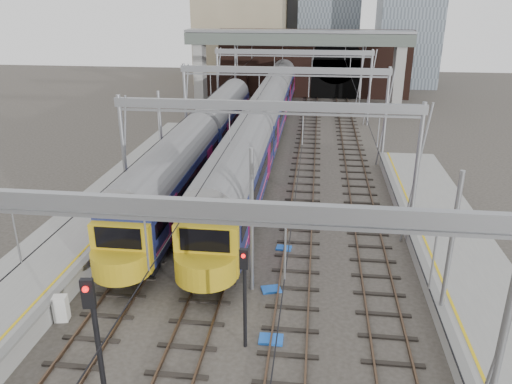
# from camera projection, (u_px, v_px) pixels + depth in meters

# --- Properties ---
(ground) EXTENTS (160.00, 160.00, 0.00)m
(ground) POSITION_uv_depth(u_px,v_px,m) (246.00, 313.00, 22.00)
(ground) COLOR #38332D
(ground) RESTS_ON ground
(platform_left) EXTENTS (4.32, 55.00, 1.12)m
(platform_left) POSITION_uv_depth(u_px,v_px,m) (54.00, 261.00, 25.26)
(platform_left) COLOR gray
(platform_left) RESTS_ON ground
(platform_right) EXTENTS (4.32, 47.00, 1.12)m
(platform_right) POSITION_uv_depth(u_px,v_px,m) (501.00, 343.00, 19.25)
(platform_right) COLOR gray
(platform_right) RESTS_ON ground
(tracks) EXTENTS (14.40, 80.00, 0.22)m
(tracks) POSITION_uv_depth(u_px,v_px,m) (275.00, 191.00, 35.85)
(tracks) COLOR #4C3828
(tracks) RESTS_ON ground
(overhead_line) EXTENTS (16.80, 80.00, 8.00)m
(overhead_line) POSITION_uv_depth(u_px,v_px,m) (283.00, 84.00, 39.46)
(overhead_line) COLOR gray
(overhead_line) RESTS_ON ground
(retaining_wall) EXTENTS (28.00, 2.75, 9.00)m
(retaining_wall) POSITION_uv_depth(u_px,v_px,m) (309.00, 65.00, 68.25)
(retaining_wall) COLOR black
(retaining_wall) RESTS_ON ground
(overbridge) EXTENTS (28.00, 3.00, 9.25)m
(overbridge) POSITION_uv_depth(u_px,v_px,m) (298.00, 47.00, 61.86)
(overbridge) COLOR gray
(overbridge) RESTS_ON ground
(train_main) EXTENTS (3.07, 70.83, 5.19)m
(train_main) POSITION_uv_depth(u_px,v_px,m) (274.00, 98.00, 55.04)
(train_main) COLOR black
(train_main) RESTS_ON ground
(train_second) EXTENTS (2.93, 33.84, 4.99)m
(train_second) POSITION_uv_depth(u_px,v_px,m) (201.00, 143.00, 38.37)
(train_second) COLOR black
(train_second) RESTS_ON ground
(signal_near_left) EXTENTS (0.40, 0.48, 5.35)m
(signal_near_left) POSITION_uv_depth(u_px,v_px,m) (96.00, 334.00, 15.35)
(signal_near_left) COLOR black
(signal_near_left) RESTS_ON ground
(signal_near_centre) EXTENTS (0.32, 0.45, 4.46)m
(signal_near_centre) POSITION_uv_depth(u_px,v_px,m) (244.00, 286.00, 18.82)
(signal_near_centre) COLOR black
(signal_near_centre) RESTS_ON ground
(relay_cabinet) EXTENTS (0.67, 0.59, 1.17)m
(relay_cabinet) POSITION_uv_depth(u_px,v_px,m) (61.00, 308.00, 21.33)
(relay_cabinet) COLOR silver
(relay_cabinet) RESTS_ON ground
(equip_cover_a) EXTENTS (1.05, 0.88, 0.11)m
(equip_cover_a) POSITION_uv_depth(u_px,v_px,m) (271.00, 289.00, 23.70)
(equip_cover_a) COLOR blue
(equip_cover_a) RESTS_ON ground
(equip_cover_b) EXTENTS (0.88, 0.66, 0.10)m
(equip_cover_b) POSITION_uv_depth(u_px,v_px,m) (284.00, 248.00, 27.61)
(equip_cover_b) COLOR blue
(equip_cover_b) RESTS_ON ground
(equip_cover_c) EXTENTS (0.98, 0.69, 0.11)m
(equip_cover_c) POSITION_uv_depth(u_px,v_px,m) (271.00, 339.00, 20.23)
(equip_cover_c) COLOR blue
(equip_cover_c) RESTS_ON ground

